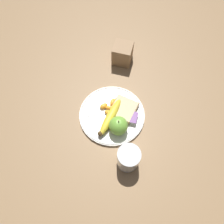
% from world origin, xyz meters
% --- Properties ---
extents(ground_plane, '(3.00, 3.00, 0.00)m').
position_xyz_m(ground_plane, '(0.00, 0.00, 0.00)').
color(ground_plane, olive).
extents(plate, '(0.26, 0.26, 0.01)m').
position_xyz_m(plate, '(0.00, 0.00, 0.01)').
color(plate, silver).
rests_on(plate, ground_plane).
extents(juice_glass, '(0.08, 0.08, 0.10)m').
position_xyz_m(juice_glass, '(0.17, 0.10, 0.05)').
color(juice_glass, silver).
rests_on(juice_glass, ground_plane).
extents(apple, '(0.07, 0.07, 0.08)m').
position_xyz_m(apple, '(0.06, 0.04, 0.05)').
color(apple, '#72B23D').
rests_on(apple, plate).
extents(banana, '(0.18, 0.07, 0.04)m').
position_xyz_m(banana, '(0.02, -0.00, 0.03)').
color(banana, yellow).
rests_on(banana, plate).
extents(bread_slice, '(0.11, 0.11, 0.02)m').
position_xyz_m(bread_slice, '(-0.03, 0.04, 0.02)').
color(bread_slice, '#AB8751').
rests_on(bread_slice, plate).
extents(fork, '(0.08, 0.16, 0.00)m').
position_xyz_m(fork, '(-0.01, -0.00, 0.01)').
color(fork, silver).
rests_on(fork, plate).
extents(jam_packet, '(0.05, 0.04, 0.02)m').
position_xyz_m(jam_packet, '(0.00, 0.08, 0.02)').
color(jam_packet, silver).
rests_on(jam_packet, plate).
extents(orange_segment_0, '(0.03, 0.03, 0.02)m').
position_xyz_m(orange_segment_0, '(-0.03, 0.00, 0.02)').
color(orange_segment_0, '#F9A32D').
rests_on(orange_segment_0, plate).
extents(orange_segment_1, '(0.03, 0.03, 0.02)m').
position_xyz_m(orange_segment_1, '(-0.02, -0.01, 0.02)').
color(orange_segment_1, '#F9A32D').
rests_on(orange_segment_1, plate).
extents(orange_segment_2, '(0.02, 0.03, 0.02)m').
position_xyz_m(orange_segment_2, '(-0.00, -0.02, 0.02)').
color(orange_segment_2, '#F9A32D').
rests_on(orange_segment_2, plate).
extents(orange_segment_3, '(0.04, 0.04, 0.02)m').
position_xyz_m(orange_segment_3, '(-0.02, -0.04, 0.02)').
color(orange_segment_3, '#F9A32D').
rests_on(orange_segment_3, plate).
extents(orange_segment_4, '(0.03, 0.04, 0.02)m').
position_xyz_m(orange_segment_4, '(-0.03, 0.01, 0.02)').
color(orange_segment_4, '#F9A32D').
rests_on(orange_segment_4, plate).
extents(orange_segment_5, '(0.02, 0.03, 0.01)m').
position_xyz_m(orange_segment_5, '(-0.06, 0.00, 0.02)').
color(orange_segment_5, '#F9A32D').
rests_on(orange_segment_5, plate).
extents(orange_segment_6, '(0.02, 0.03, 0.01)m').
position_xyz_m(orange_segment_6, '(-0.02, -0.02, 0.02)').
color(orange_segment_6, '#F9A32D').
rests_on(orange_segment_6, plate).
extents(orange_segment_7, '(0.02, 0.03, 0.02)m').
position_xyz_m(orange_segment_7, '(-0.07, 0.01, 0.02)').
color(orange_segment_7, '#F9A32D').
rests_on(orange_segment_7, plate).
extents(orange_segment_8, '(0.03, 0.02, 0.02)m').
position_xyz_m(orange_segment_8, '(-0.05, -0.01, 0.02)').
color(orange_segment_8, '#F9A32D').
rests_on(orange_segment_8, plate).
extents(condiment_caddy, '(0.08, 0.08, 0.09)m').
position_xyz_m(condiment_caddy, '(-0.28, -0.03, 0.05)').
color(condiment_caddy, '#93704C').
rests_on(condiment_caddy, ground_plane).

